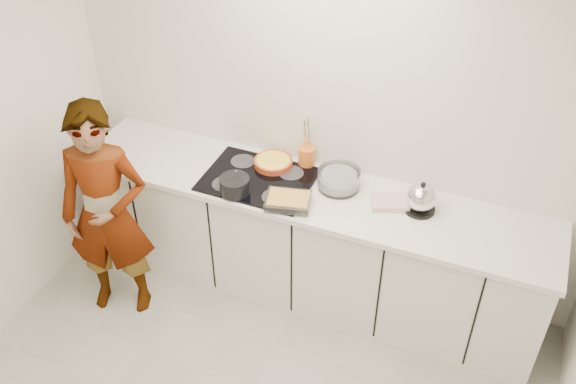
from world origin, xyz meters
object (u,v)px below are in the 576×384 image
at_px(mixing_bowl, 339,180).
at_px(cook, 107,214).
at_px(utensil_crock, 307,156).
at_px(tart_dish, 273,162).
at_px(baking_dish, 288,200).
at_px(kettle, 421,199).
at_px(saucepan, 235,185).
at_px(hob, 258,179).

xyz_separation_m(mixing_bowl, cook, (-1.34, -0.72, -0.16)).
bearing_deg(utensil_crock, tart_dish, -153.12).
bearing_deg(baking_dish, tart_dish, 125.97).
bearing_deg(mixing_bowl, kettle, -3.75).
bearing_deg(kettle, utensil_crock, 167.31).
distance_m(tart_dish, kettle, 1.04).
xyz_separation_m(kettle, cook, (-1.88, -0.68, -0.20)).
distance_m(saucepan, cook, 0.86).
height_order(mixing_bowl, utensil_crock, utensil_crock).
height_order(saucepan, utensil_crock, saucepan).
bearing_deg(tart_dish, hob, -100.19).
bearing_deg(cook, kettle, 0.94).
bearing_deg(baking_dish, mixing_bowl, 53.13).
relative_size(mixing_bowl, cook, 0.23).
distance_m(tart_dish, cook, 1.15).
height_order(hob, saucepan, saucepan).
distance_m(kettle, utensil_crock, 0.85).
bearing_deg(mixing_bowl, saucepan, -151.85).
distance_m(saucepan, mixing_bowl, 0.68).
xyz_separation_m(mixing_bowl, utensil_crock, (-0.28, 0.15, 0.01)).
bearing_deg(kettle, baking_dish, -160.80).
bearing_deg(mixing_bowl, hob, -165.83).
distance_m(baking_dish, mixing_bowl, 0.38).
relative_size(hob, mixing_bowl, 1.96).
height_order(tart_dish, saucepan, saucepan).
bearing_deg(utensil_crock, mixing_bowl, -28.16).
xyz_separation_m(hob, cook, (-0.82, -0.59, -0.11)).
xyz_separation_m(utensil_crock, cook, (-1.05, -0.87, -0.17)).
height_order(saucepan, mixing_bowl, saucepan).
height_order(baking_dish, mixing_bowl, mixing_bowl).
height_order(hob, utensil_crock, utensil_crock).
distance_m(tart_dish, saucepan, 0.39).
bearing_deg(hob, utensil_crock, 49.99).
bearing_deg(kettle, saucepan, -166.07).
bearing_deg(kettle, mixing_bowl, 176.25).
xyz_separation_m(baking_dish, utensil_crock, (-0.05, 0.46, 0.03)).
bearing_deg(tart_dish, mixing_bowl, -5.54).
distance_m(tart_dish, mixing_bowl, 0.49).
bearing_deg(cook, tart_dish, 23.11).
relative_size(saucepan, baking_dish, 0.68).
bearing_deg(baking_dish, hob, 148.70).
bearing_deg(utensil_crock, cook, -140.40).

